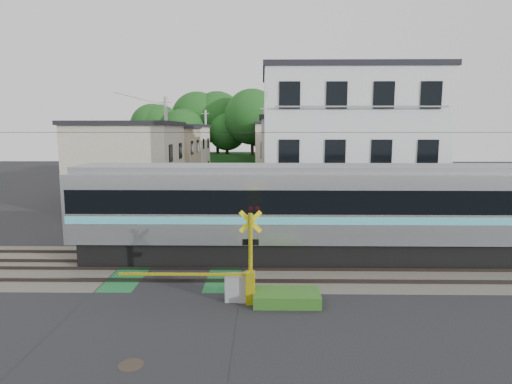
{
  "coord_description": "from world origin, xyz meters",
  "views": [
    {
      "loc": [
        3.4,
        -17.34,
        5.72
      ],
      "look_at": [
        3.05,
        5.0,
        2.45
      ],
      "focal_mm": 30.0,
      "sensor_mm": 36.0,
      "label": 1
    }
  ],
  "objects_px": {
    "pedestrian": "(223,178)",
    "manhole_cover": "(131,365)",
    "crossing_signal_far": "(144,230)",
    "crossing_signal_near": "(238,281)",
    "apartment_block": "(344,147)"
  },
  "relations": [
    {
      "from": "crossing_signal_far",
      "to": "manhole_cover",
      "type": "xyz_separation_m",
      "value": [
        2.77,
        -11.32,
        -0.7
      ]
    },
    {
      "from": "crossing_signal_far",
      "to": "manhole_cover",
      "type": "height_order",
      "value": "crossing_signal_far"
    },
    {
      "from": "apartment_block",
      "to": "pedestrian",
      "type": "relative_size",
      "value": 5.82
    },
    {
      "from": "crossing_signal_near",
      "to": "apartment_block",
      "type": "relative_size",
      "value": 0.46
    },
    {
      "from": "pedestrian",
      "to": "crossing_signal_far",
      "type": "bearing_deg",
      "value": 105.11
    },
    {
      "from": "crossing_signal_near",
      "to": "crossing_signal_far",
      "type": "relative_size",
      "value": 1.0
    },
    {
      "from": "manhole_cover",
      "to": "pedestrian",
      "type": "bearing_deg",
      "value": 91.39
    },
    {
      "from": "crossing_signal_near",
      "to": "pedestrian",
      "type": "height_order",
      "value": "crossing_signal_near"
    },
    {
      "from": "crossing_signal_far",
      "to": "manhole_cover",
      "type": "relative_size",
      "value": 7.55
    },
    {
      "from": "crossing_signal_near",
      "to": "pedestrian",
      "type": "xyz_separation_m",
      "value": [
        -3.2,
        28.85,
        0.17
      ]
    },
    {
      "from": "pedestrian",
      "to": "manhole_cover",
      "type": "xyz_separation_m",
      "value": [
        0.8,
        -32.87,
        -0.87
      ]
    },
    {
      "from": "apartment_block",
      "to": "crossing_signal_near",
      "type": "bearing_deg",
      "value": -114.22
    },
    {
      "from": "pedestrian",
      "to": "manhole_cover",
      "type": "relative_size",
      "value": 2.79
    },
    {
      "from": "apartment_block",
      "to": "pedestrian",
      "type": "xyz_separation_m",
      "value": [
        -9.11,
        15.7,
        -3.78
      ]
    },
    {
      "from": "manhole_cover",
      "to": "apartment_block",
      "type": "bearing_deg",
      "value": 64.14
    }
  ]
}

